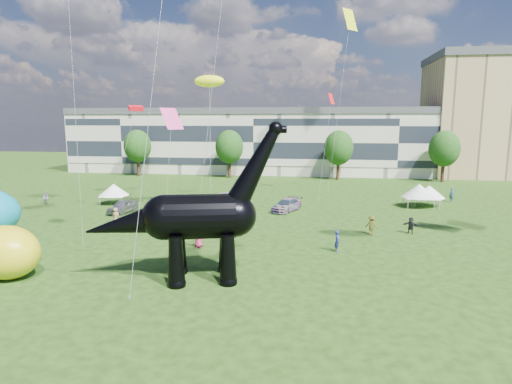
# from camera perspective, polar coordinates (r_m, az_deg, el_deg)

# --- Properties ---
(ground) EXTENTS (220.00, 220.00, 0.00)m
(ground) POSITION_cam_1_polar(r_m,az_deg,el_deg) (27.62, -1.80, -13.07)
(ground) COLOR #16330C
(ground) RESTS_ON ground
(terrace_row) EXTENTS (78.00, 11.00, 12.00)m
(terrace_row) POSITION_cam_1_polar(r_m,az_deg,el_deg) (88.12, 0.20, 6.50)
(terrace_row) COLOR beige
(terrace_row) RESTS_ON ground
(apartment_block) EXTENTS (28.00, 18.00, 22.00)m
(apartment_block) POSITION_cam_1_polar(r_m,az_deg,el_deg) (96.82, 30.24, 8.46)
(apartment_block) COLOR tan
(apartment_block) RESTS_ON ground
(tree_far_left) EXTENTS (5.20, 5.20, 9.44)m
(tree_far_left) POSITION_cam_1_polar(r_m,az_deg,el_deg) (85.51, -15.54, 6.26)
(tree_far_left) COLOR #382314
(tree_far_left) RESTS_ON ground
(tree_mid_left) EXTENTS (5.20, 5.20, 9.44)m
(tree_mid_left) POSITION_cam_1_polar(r_m,az_deg,el_deg) (79.95, -3.58, 6.39)
(tree_mid_left) COLOR #382314
(tree_mid_left) RESTS_ON ground
(tree_mid_right) EXTENTS (5.20, 5.20, 9.44)m
(tree_mid_right) POSITION_cam_1_polar(r_m,az_deg,el_deg) (78.29, 10.97, 6.17)
(tree_mid_right) COLOR #382314
(tree_mid_right) RESTS_ON ground
(tree_far_right) EXTENTS (5.20, 5.20, 9.44)m
(tree_far_right) POSITION_cam_1_polar(r_m,az_deg,el_deg) (81.10, 23.84, 5.65)
(tree_far_right) COLOR #382314
(tree_far_right) RESTS_ON ground
(dinosaur_sculpture) EXTENTS (13.39, 5.39, 10.96)m
(dinosaur_sculpture) POSITION_cam_1_polar(r_m,az_deg,el_deg) (28.67, -8.44, -3.63)
(dinosaur_sculpture) COLOR black
(dinosaur_sculpture) RESTS_ON ground
(car_silver) EXTENTS (2.45, 4.67, 1.52)m
(car_silver) POSITION_cam_1_polar(r_m,az_deg,el_deg) (52.05, -17.36, -1.84)
(car_silver) COLOR #A2A2A6
(car_silver) RESTS_ON ground
(car_grey) EXTENTS (5.15, 3.28, 1.60)m
(car_grey) POSITION_cam_1_polar(r_m,az_deg,el_deg) (48.94, -6.56, -2.11)
(car_grey) COLOR slate
(car_grey) RESTS_ON ground
(car_white) EXTENTS (6.13, 4.21, 1.56)m
(car_white) POSITION_cam_1_polar(r_m,az_deg,el_deg) (54.54, -3.49, -0.90)
(car_white) COLOR silver
(car_white) RESTS_ON ground
(car_dark) EXTENTS (3.89, 5.38, 1.45)m
(car_dark) POSITION_cam_1_polar(r_m,az_deg,el_deg) (50.75, 4.09, -1.75)
(car_dark) COLOR #595960
(car_dark) RESTS_ON ground
(gazebo_near) EXTENTS (4.84, 4.84, 2.64)m
(gazebo_near) POSITION_cam_1_polar(r_m,az_deg,el_deg) (57.45, 22.08, 0.04)
(gazebo_near) COLOR white
(gazebo_near) RESTS_ON ground
(gazebo_far) EXTENTS (4.15, 4.15, 2.88)m
(gazebo_far) POSITION_cam_1_polar(r_m,az_deg,el_deg) (56.44, 20.91, 0.13)
(gazebo_far) COLOR silver
(gazebo_far) RESTS_ON ground
(gazebo_left) EXTENTS (4.15, 4.15, 2.60)m
(gazebo_left) POSITION_cam_1_polar(r_m,az_deg,el_deg) (57.75, -18.43, 0.27)
(gazebo_left) COLOR white
(gazebo_left) RESTS_ON ground
(inflatable_yellow) EXTENTS (5.09, 4.11, 3.66)m
(inflatable_yellow) POSITION_cam_1_polar(r_m,az_deg,el_deg) (33.63, -30.37, -6.95)
(inflatable_yellow) COLOR yellow
(inflatable_yellow) RESTS_ON ground
(visitors) EXTENTS (52.70, 25.53, 1.88)m
(visitors) POSITION_cam_1_polar(r_m,az_deg,el_deg) (44.58, 0.10, -3.10)
(visitors) COLOR #4A2F6B
(visitors) RESTS_ON ground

